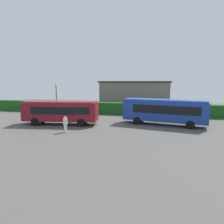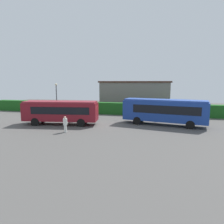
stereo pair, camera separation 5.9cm
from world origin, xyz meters
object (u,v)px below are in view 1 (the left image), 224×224
object	(u,v)px
bus_blue	(164,110)
person_left	(77,115)
person_right	(160,115)
person_center	(65,124)
bus_maroon	(61,111)
lamppost	(56,95)

from	to	relation	value
bus_blue	person_left	world-z (taller)	bus_blue
bus_blue	person_right	world-z (taller)	bus_blue
person_center	person_right	world-z (taller)	person_center
bus_maroon	person_left	bearing A→B (deg)	-126.69
person_left	person_center	xyz separation A→B (m)	(1.11, -5.98, -0.00)
person_center	lamppost	bearing A→B (deg)	15.20
person_right	lamppost	size ratio (longest dim) A/B	0.32
person_right	lamppost	distance (m)	16.43
bus_blue	person_left	xyz separation A→B (m)	(-11.56, -0.27, -0.93)
person_right	bus_blue	bearing A→B (deg)	-35.13
bus_maroon	person_left	xyz separation A→B (m)	(1.28, 2.31, -0.80)
person_left	person_center	bearing A→B (deg)	-96.93
bus_maroon	person_center	bearing A→B (deg)	115.51
bus_blue	person_center	size ratio (longest dim) A/B	5.98
person_right	person_left	bearing A→B (deg)	-122.33
bus_blue	lamppost	distance (m)	17.14
bus_maroon	person_center	size ratio (longest dim) A/B	5.48
person_left	person_right	size ratio (longest dim) A/B	1.07
bus_blue	lamppost	bearing A→B (deg)	-1.90
bus_maroon	person_center	distance (m)	4.46
person_center	lamppost	size ratio (longest dim) A/B	0.34
bus_maroon	person_right	distance (m)	13.38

